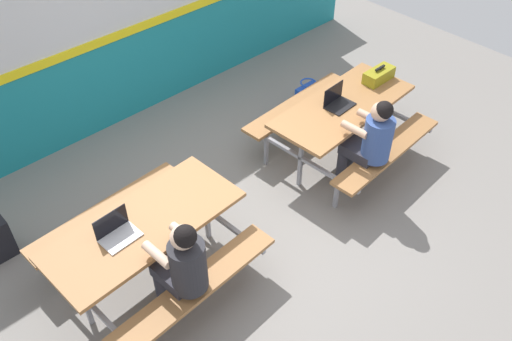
# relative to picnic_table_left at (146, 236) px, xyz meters

# --- Properties ---
(ground_plane) EXTENTS (10.00, 10.00, 0.02)m
(ground_plane) POSITION_rel_picnic_table_left_xyz_m (1.31, -0.03, -0.58)
(ground_plane) COLOR gray
(accent_backdrop) EXTENTS (8.00, 0.14, 2.60)m
(accent_backdrop) POSITION_rel_picnic_table_left_xyz_m (1.31, 2.39, 0.67)
(accent_backdrop) COLOR teal
(accent_backdrop) RESTS_ON ground
(picnic_table_left) EXTENTS (1.79, 1.63, 0.74)m
(picnic_table_left) POSITION_rel_picnic_table_left_xyz_m (0.00, 0.00, 0.00)
(picnic_table_left) COLOR #9E6B3D
(picnic_table_left) RESTS_ON ground
(picnic_table_right) EXTENTS (1.79, 1.63, 0.74)m
(picnic_table_right) POSITION_rel_picnic_table_left_xyz_m (2.62, -0.03, 0.00)
(picnic_table_right) COLOR #9E6B3D
(picnic_table_right) RESTS_ON ground
(student_nearer) EXTENTS (0.38, 0.53, 1.21)m
(student_nearer) POSITION_rel_picnic_table_left_xyz_m (-0.01, -0.56, 0.13)
(student_nearer) COLOR #2D2D38
(student_nearer) RESTS_ON ground
(student_further) EXTENTS (0.38, 0.53, 1.21)m
(student_further) POSITION_rel_picnic_table_left_xyz_m (2.38, -0.60, 0.13)
(student_further) COLOR #2D2D38
(student_further) RESTS_ON ground
(laptop_silver) EXTENTS (0.33, 0.24, 0.22)m
(laptop_silver) POSITION_rel_picnic_table_left_xyz_m (-0.24, 0.02, 0.21)
(laptop_silver) COLOR silver
(laptop_silver) RESTS_ON picnic_table_left
(laptop_dark) EXTENTS (0.33, 0.24, 0.22)m
(laptop_dark) POSITION_rel_picnic_table_left_xyz_m (2.56, 0.01, 0.21)
(laptop_dark) COLOR black
(laptop_dark) RESTS_ON picnic_table_right
(toolbox_grey) EXTENTS (0.40, 0.18, 0.18)m
(toolbox_grey) POSITION_rel_picnic_table_left_xyz_m (3.29, 0.01, 0.24)
(toolbox_grey) COLOR olive
(toolbox_grey) RESTS_ON picnic_table_right
(tote_bag_bright) EXTENTS (0.34, 0.21, 0.43)m
(tote_bag_bright) POSITION_rel_picnic_table_left_xyz_m (3.05, 0.86, -0.38)
(tote_bag_bright) COLOR #1E47B2
(tote_bag_bright) RESTS_ON ground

